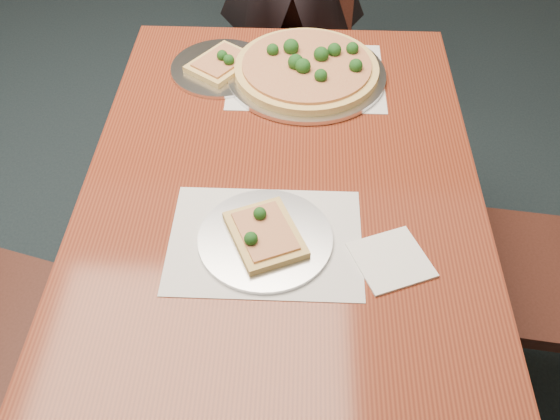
{
  "coord_description": "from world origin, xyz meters",
  "views": [
    {
      "loc": [
        0.5,
        -1.22,
        1.74
      ],
      "look_at": [
        0.47,
        -0.29,
        0.75
      ],
      "focal_mm": 40.0,
      "sensor_mm": 36.0,
      "label": 1
    }
  ],
  "objects_px": {
    "dining_table": "(280,238)",
    "pizza_pan": "(307,69)",
    "slice_plate_far": "(222,66)",
    "chair_far": "(293,30)",
    "slice_plate_near": "(265,237)"
  },
  "relations": [
    {
      "from": "chair_far",
      "to": "pizza_pan",
      "type": "height_order",
      "value": "chair_far"
    },
    {
      "from": "dining_table",
      "to": "slice_plate_near",
      "type": "bearing_deg",
      "value": -107.14
    },
    {
      "from": "pizza_pan",
      "to": "slice_plate_near",
      "type": "relative_size",
      "value": 1.54
    },
    {
      "from": "dining_table",
      "to": "pizza_pan",
      "type": "height_order",
      "value": "pizza_pan"
    },
    {
      "from": "dining_table",
      "to": "pizza_pan",
      "type": "distance_m",
      "value": 0.52
    },
    {
      "from": "pizza_pan",
      "to": "slice_plate_far",
      "type": "xyz_separation_m",
      "value": [
        -0.24,
        0.02,
        -0.01
      ]
    },
    {
      "from": "pizza_pan",
      "to": "chair_far",
      "type": "bearing_deg",
      "value": 94.44
    },
    {
      "from": "chair_far",
      "to": "pizza_pan",
      "type": "xyz_separation_m",
      "value": [
        0.05,
        -0.64,
        0.26
      ]
    },
    {
      "from": "dining_table",
      "to": "slice_plate_near",
      "type": "height_order",
      "value": "slice_plate_near"
    },
    {
      "from": "slice_plate_far",
      "to": "dining_table",
      "type": "bearing_deg",
      "value": -71.03
    },
    {
      "from": "dining_table",
      "to": "slice_plate_far",
      "type": "relative_size",
      "value": 5.36
    },
    {
      "from": "dining_table",
      "to": "chair_far",
      "type": "distance_m",
      "value": 1.15
    },
    {
      "from": "slice_plate_far",
      "to": "chair_far",
      "type": "bearing_deg",
      "value": 73.09
    },
    {
      "from": "dining_table",
      "to": "slice_plate_far",
      "type": "xyz_separation_m",
      "value": [
        -0.18,
        0.53,
        0.1
      ]
    },
    {
      "from": "pizza_pan",
      "to": "slice_plate_near",
      "type": "xyz_separation_m",
      "value": [
        -0.08,
        -0.6,
        -0.01
      ]
    }
  ]
}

